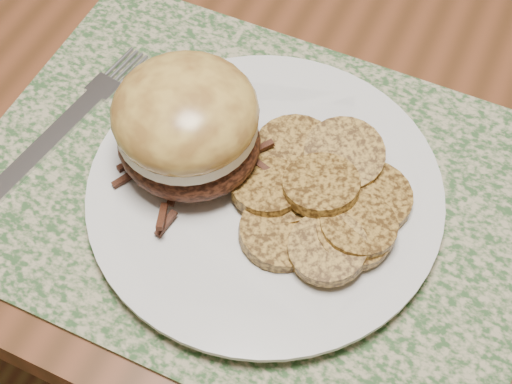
% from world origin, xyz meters
% --- Properties ---
extents(ground, '(3.50, 3.50, 0.00)m').
position_xyz_m(ground, '(0.00, 0.00, 0.00)').
color(ground, brown).
rests_on(ground, ground).
extents(dining_table, '(1.50, 0.90, 0.75)m').
position_xyz_m(dining_table, '(0.00, 0.00, 0.67)').
color(dining_table, brown).
rests_on(dining_table, ground).
extents(placemat, '(0.45, 0.33, 0.00)m').
position_xyz_m(placemat, '(-0.03, -0.26, 0.75)').
color(placemat, '#30522A').
rests_on(placemat, dining_table).
extents(dinner_plate, '(0.26, 0.26, 0.02)m').
position_xyz_m(dinner_plate, '(-0.02, -0.26, 0.76)').
color(dinner_plate, silver).
rests_on(dinner_plate, placemat).
extents(pork_sandwich, '(0.14, 0.14, 0.09)m').
position_xyz_m(pork_sandwich, '(-0.09, -0.26, 0.81)').
color(pork_sandwich, black).
rests_on(pork_sandwich, dinner_plate).
extents(roasted_potatoes, '(0.15, 0.17, 0.04)m').
position_xyz_m(roasted_potatoes, '(0.02, -0.26, 0.78)').
color(roasted_potatoes, olive).
rests_on(roasted_potatoes, dinner_plate).
extents(fork, '(0.05, 0.21, 0.00)m').
position_xyz_m(fork, '(-0.20, -0.27, 0.76)').
color(fork, silver).
rests_on(fork, placemat).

